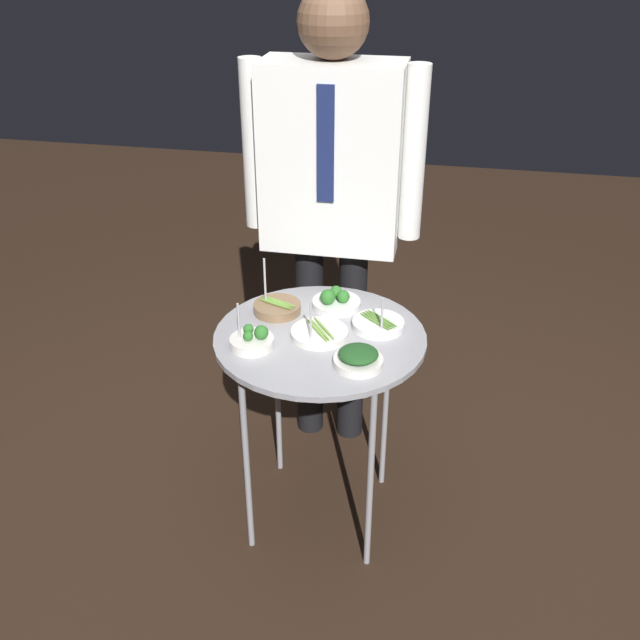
{
  "coord_description": "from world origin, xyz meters",
  "views": [
    {
      "loc": [
        0.36,
        -1.78,
        1.81
      ],
      "look_at": [
        0.0,
        0.0,
        0.76
      ],
      "focal_mm": 40.0,
      "sensor_mm": 36.0,
      "label": 1
    }
  ],
  "objects_px": {
    "bowl_asparagus_front_right": "(378,324)",
    "waiter_figure": "(332,180)",
    "bowl_broccoli_mid_right": "(336,301)",
    "serving_cart": "(320,351)",
    "bowl_broccoli_back_right": "(252,340)",
    "bowl_asparagus_front_left": "(277,307)",
    "bowl_spinach_near_rim": "(358,358)",
    "bowl_asparagus_front_center": "(320,333)"
  },
  "relations": [
    {
      "from": "bowl_asparagus_front_center",
      "to": "bowl_asparagus_front_right",
      "type": "xyz_separation_m",
      "value": [
        0.16,
        0.09,
        0.0
      ]
    },
    {
      "from": "bowl_spinach_near_rim",
      "to": "waiter_figure",
      "type": "bearing_deg",
      "value": 107.48
    },
    {
      "from": "bowl_asparagus_front_right",
      "to": "bowl_asparagus_front_left",
      "type": "relative_size",
      "value": 0.9
    },
    {
      "from": "bowl_asparagus_front_center",
      "to": "waiter_figure",
      "type": "relative_size",
      "value": 0.1
    },
    {
      "from": "bowl_broccoli_mid_right",
      "to": "bowl_spinach_near_rim",
      "type": "bearing_deg",
      "value": -69.19
    },
    {
      "from": "bowl_asparagus_front_right",
      "to": "bowl_broccoli_mid_right",
      "type": "height_order",
      "value": "bowl_asparagus_front_right"
    },
    {
      "from": "bowl_asparagus_front_left",
      "to": "serving_cart",
      "type": "bearing_deg",
      "value": -34.66
    },
    {
      "from": "bowl_spinach_near_rim",
      "to": "bowl_asparagus_front_left",
      "type": "bearing_deg",
      "value": 139.52
    },
    {
      "from": "bowl_broccoli_back_right",
      "to": "bowl_asparagus_front_center",
      "type": "xyz_separation_m",
      "value": [
        0.18,
        0.09,
        -0.01
      ]
    },
    {
      "from": "bowl_broccoli_mid_right",
      "to": "waiter_figure",
      "type": "distance_m",
      "value": 0.41
    },
    {
      "from": "bowl_broccoli_mid_right",
      "to": "bowl_broccoli_back_right",
      "type": "bearing_deg",
      "value": -124.11
    },
    {
      "from": "bowl_broccoli_back_right",
      "to": "bowl_asparagus_front_left",
      "type": "xyz_separation_m",
      "value": [
        0.02,
        0.22,
        -0.01
      ]
    },
    {
      "from": "bowl_asparagus_front_right",
      "to": "waiter_figure",
      "type": "bearing_deg",
      "value": 119.55
    },
    {
      "from": "bowl_broccoli_back_right",
      "to": "bowl_asparagus_front_right",
      "type": "bearing_deg",
      "value": 27.73
    },
    {
      "from": "bowl_broccoli_mid_right",
      "to": "bowl_asparagus_front_right",
      "type": "bearing_deg",
      "value": -34.76
    },
    {
      "from": "serving_cart",
      "to": "waiter_figure",
      "type": "height_order",
      "value": "waiter_figure"
    },
    {
      "from": "bowl_asparagus_front_right",
      "to": "bowl_asparagus_front_left",
      "type": "distance_m",
      "value": 0.33
    },
    {
      "from": "bowl_broccoli_back_right",
      "to": "waiter_figure",
      "type": "distance_m",
      "value": 0.65
    },
    {
      "from": "bowl_asparagus_front_right",
      "to": "waiter_figure",
      "type": "xyz_separation_m",
      "value": [
        -0.22,
        0.38,
        0.31
      ]
    },
    {
      "from": "bowl_asparagus_front_right",
      "to": "bowl_broccoli_back_right",
      "type": "bearing_deg",
      "value": -152.27
    },
    {
      "from": "serving_cart",
      "to": "bowl_broccoli_mid_right",
      "type": "relative_size",
      "value": 4.66
    },
    {
      "from": "bowl_broccoli_back_right",
      "to": "bowl_broccoli_mid_right",
      "type": "bearing_deg",
      "value": 55.89
    },
    {
      "from": "bowl_asparagus_front_center",
      "to": "waiter_figure",
      "type": "bearing_deg",
      "value": 96.64
    },
    {
      "from": "serving_cart",
      "to": "bowl_broccoli_back_right",
      "type": "xyz_separation_m",
      "value": [
        -0.18,
        -0.1,
        0.08
      ]
    },
    {
      "from": "serving_cart",
      "to": "waiter_figure",
      "type": "relative_size",
      "value": 0.44
    },
    {
      "from": "bowl_asparagus_front_right",
      "to": "bowl_broccoli_mid_right",
      "type": "distance_m",
      "value": 0.18
    },
    {
      "from": "serving_cart",
      "to": "bowl_broccoli_back_right",
      "type": "distance_m",
      "value": 0.22
    },
    {
      "from": "bowl_asparagus_front_center",
      "to": "bowl_broccoli_mid_right",
      "type": "relative_size",
      "value": 1.11
    },
    {
      "from": "serving_cart",
      "to": "bowl_broccoli_mid_right",
      "type": "xyz_separation_m",
      "value": [
        0.01,
        0.18,
        0.08
      ]
    },
    {
      "from": "serving_cart",
      "to": "bowl_asparagus_front_right",
      "type": "distance_m",
      "value": 0.19
    },
    {
      "from": "bowl_spinach_near_rim",
      "to": "bowl_asparagus_front_right",
      "type": "bearing_deg",
      "value": 82.75
    },
    {
      "from": "serving_cart",
      "to": "bowl_broccoli_mid_right",
      "type": "height_order",
      "value": "bowl_broccoli_mid_right"
    },
    {
      "from": "bowl_asparagus_front_right",
      "to": "bowl_broccoli_mid_right",
      "type": "xyz_separation_m",
      "value": [
        -0.15,
        0.1,
        0.01
      ]
    },
    {
      "from": "bowl_asparagus_front_center",
      "to": "waiter_figure",
      "type": "distance_m",
      "value": 0.56
    },
    {
      "from": "bowl_broccoli_back_right",
      "to": "bowl_asparagus_front_left",
      "type": "bearing_deg",
      "value": 85.33
    },
    {
      "from": "bowl_spinach_near_rim",
      "to": "bowl_asparagus_front_left",
      "type": "relative_size",
      "value": 0.79
    },
    {
      "from": "bowl_spinach_near_rim",
      "to": "bowl_asparagus_front_left",
      "type": "distance_m",
      "value": 0.39
    },
    {
      "from": "serving_cart",
      "to": "bowl_asparagus_front_right",
      "type": "height_order",
      "value": "bowl_asparagus_front_right"
    },
    {
      "from": "bowl_asparagus_front_right",
      "to": "bowl_broccoli_mid_right",
      "type": "relative_size",
      "value": 1.02
    },
    {
      "from": "serving_cart",
      "to": "bowl_asparagus_front_left",
      "type": "distance_m",
      "value": 0.21
    },
    {
      "from": "bowl_broccoli_back_right",
      "to": "bowl_spinach_near_rim",
      "type": "distance_m",
      "value": 0.32
    },
    {
      "from": "bowl_broccoli_back_right",
      "to": "waiter_figure",
      "type": "bearing_deg",
      "value": 77.39
    }
  ]
}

